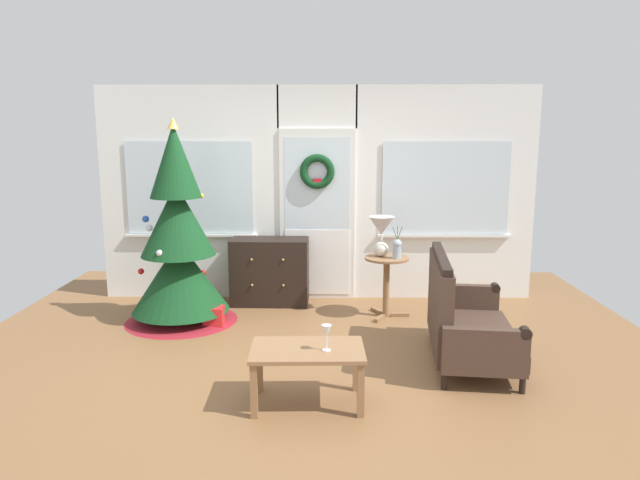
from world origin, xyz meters
The scene contains 11 objects.
ground_plane centered at (0.00, 0.00, 0.00)m, with size 6.76×6.76×0.00m, color brown.
back_wall_with_door centered at (0.00, 2.08, 1.28)m, with size 5.20×0.19×2.55m.
christmas_tree centered at (-1.45, 1.13, 0.80)m, with size 1.20×1.20×2.16m.
dresser_cabinet centered at (-0.56, 1.79, 0.39)m, with size 0.91×0.46×0.78m.
settee_sofa centered at (1.31, 0.07, 0.38)m, with size 0.85×1.47×0.96m.
side_table centered at (0.77, 1.30, 0.48)m, with size 0.50×0.48×0.67m.
table_lamp centered at (0.71, 1.34, 0.96)m, with size 0.28×0.28×0.44m.
flower_vase centered at (0.87, 1.24, 0.79)m, with size 0.11×0.10×0.35m.
coffee_table centered at (-0.03, -0.80, 0.37)m, with size 0.85×0.54×0.44m.
wine_glass centered at (0.11, -0.84, 0.58)m, with size 0.08×0.08×0.20m.
gift_box centered at (-1.07, 0.96, 0.10)m, with size 0.21×0.19×0.21m, color red.
Camera 1 is at (0.11, -4.88, 2.02)m, focal length 32.69 mm.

